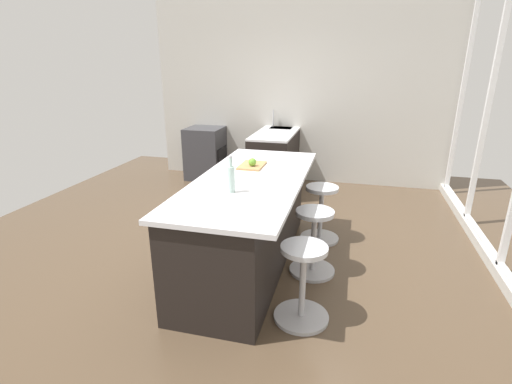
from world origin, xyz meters
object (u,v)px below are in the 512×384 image
kitchen_island (246,221)px  stool_middle (313,244)px  stool_near_camera (303,285)px  apple_green (252,162)px  water_bottle (231,178)px  cutting_board (252,165)px  oven_range (206,153)px  stool_by_window (321,215)px

kitchen_island → stool_middle: (0.00, 0.66, -0.16)m
stool_middle → stool_near_camera: size_ratio=1.00×
apple_green → water_bottle: 0.79m
cutting_board → kitchen_island: bearing=7.2°
apple_green → water_bottle: (0.78, 0.03, 0.06)m
oven_range → stool_by_window: size_ratio=1.37×
water_bottle → kitchen_island: bearing=179.7°
stool_by_window → cutting_board: (0.34, -0.71, 0.62)m
kitchen_island → stool_middle: 0.68m
oven_range → kitchen_island: (2.73, 1.52, 0.02)m
stool_by_window → apple_green: 1.04m
stool_middle → kitchen_island: bearing=-90.0°
kitchen_island → water_bottle: bearing=-0.3°
oven_range → stool_middle: oven_range is taller
stool_by_window → stool_middle: (0.74, 0.00, 0.00)m
kitchen_island → cutting_board: bearing=-172.8°
oven_range → kitchen_island: 3.13m
stool_middle → apple_green: apple_green is taller
stool_by_window → stool_middle: same height
kitchen_island → apple_green: (-0.35, -0.03, 0.51)m
stool_by_window → kitchen_island: bearing=-41.8°
cutting_board → water_bottle: (0.84, 0.05, 0.11)m
stool_near_camera → cutting_board: (-1.14, -0.71, 0.62)m
stool_middle → cutting_board: 1.03m
stool_middle → stool_near_camera: (0.74, 0.00, 0.00)m
oven_range → kitchen_island: size_ratio=0.38×
stool_middle → apple_green: bearing=-116.4°
stool_by_window → stool_near_camera: bearing=0.0°
stool_near_camera → cutting_board: cutting_board is taller
oven_range → stool_by_window: oven_range is taller
stool_by_window → stool_middle: 0.74m
water_bottle → cutting_board: bearing=-176.7°
stool_middle → water_bottle: bearing=-56.6°
stool_near_camera → water_bottle: bearing=-114.4°
stool_by_window → stool_near_camera: (1.48, 0.00, 0.00)m
stool_near_camera → apple_green: bearing=-147.4°
cutting_board → oven_range: bearing=-147.8°
oven_range → stool_by_window: (1.99, 2.18, -0.14)m
stool_by_window → water_bottle: 1.54m
oven_range → apple_green: (2.39, 1.49, 0.53)m
oven_range → water_bottle: bearing=25.5°
oven_range → stool_near_camera: oven_range is taller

